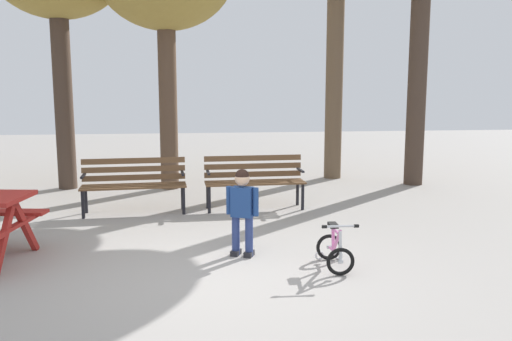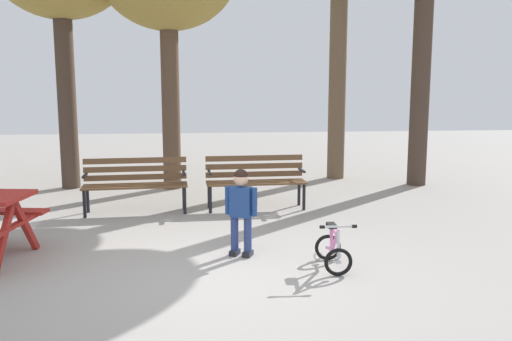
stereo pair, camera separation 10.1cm
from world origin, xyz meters
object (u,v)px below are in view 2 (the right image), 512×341
at_px(child_standing, 241,205).
at_px(park_bench_far_left, 136,180).
at_px(park_bench_left, 255,177).
at_px(kids_bicycle, 333,250).

bearing_deg(child_standing, park_bench_far_left, 121.43).
xyz_separation_m(park_bench_left, kids_bicycle, (0.51, -3.01, -0.31)).
bearing_deg(kids_bicycle, park_bench_far_left, 129.61).
distance_m(park_bench_left, child_standing, 2.51).
bearing_deg(park_bench_left, child_standing, -100.16).
height_order(park_bench_far_left, child_standing, child_standing).
bearing_deg(park_bench_left, park_bench_far_left, -177.41).
height_order(child_standing, kids_bicycle, child_standing).
distance_m(park_bench_far_left, park_bench_left, 1.90).
height_order(park_bench_left, child_standing, child_standing).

